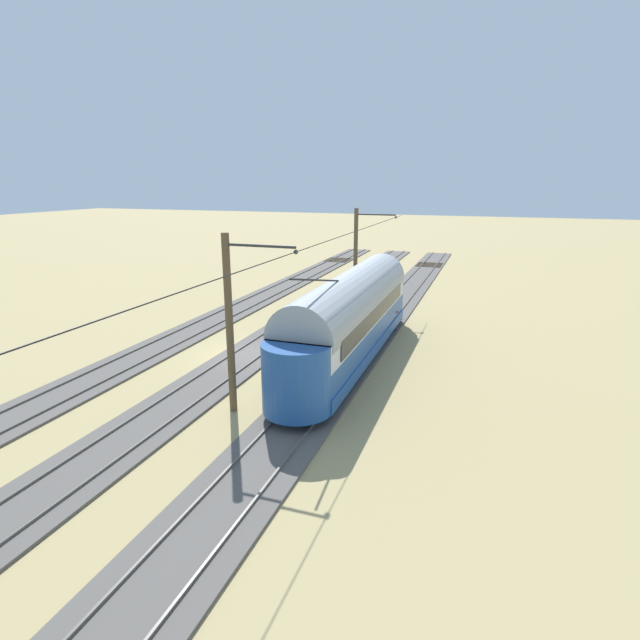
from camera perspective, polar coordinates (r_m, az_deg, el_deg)
ground_plane at (r=25.42m, az=-8.02°, el=-3.97°), size 220.00×220.00×0.00m
track_streetcar_siding at (r=23.93m, az=2.95°, el=-4.96°), size 2.80×80.00×0.18m
track_adjacent_siding at (r=25.66m, az=-7.71°, el=-3.64°), size 2.80×80.00×0.18m
track_third_siding at (r=28.17m, az=-16.73°, el=-2.42°), size 2.80×80.00×0.18m
vintage_streetcar at (r=23.93m, az=3.53°, el=0.58°), size 2.65×16.36×5.20m
catenary_pole_foreground at (r=34.16m, az=4.21°, el=7.26°), size 2.86×0.28×6.72m
catenary_pole_mid_near at (r=18.39m, az=-10.09°, el=-0.19°), size 2.86×0.28×6.72m
overhead_wire_run at (r=17.44m, az=-2.05°, el=8.10°), size 2.66×38.53×0.18m
switch_stand at (r=28.98m, az=8.59°, el=-0.08°), size 0.50×0.30×1.24m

